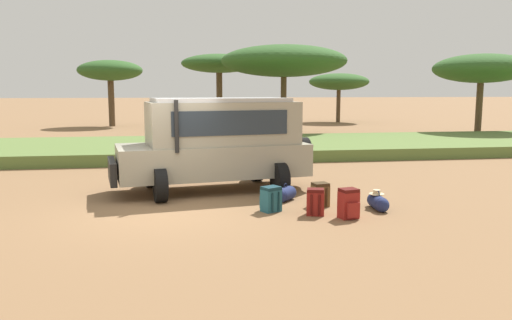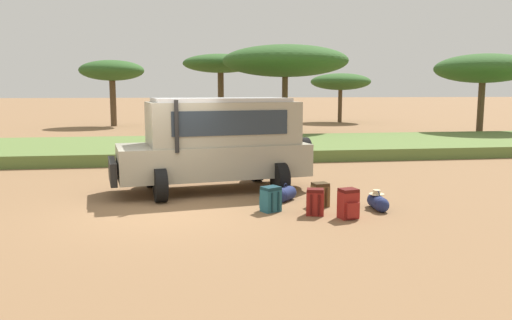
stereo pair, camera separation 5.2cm
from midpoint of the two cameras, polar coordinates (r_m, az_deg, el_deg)
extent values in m
plane|color=olive|center=(11.31, -9.92, -5.65)|extent=(320.00, 320.00, 0.00)
cube|color=#5B7538|center=(21.20, -9.45, 1.34)|extent=(120.00, 7.00, 0.44)
cube|color=gray|center=(13.20, -4.78, 0.03)|extent=(5.14, 2.66, 0.84)
cube|color=gray|center=(13.16, -3.77, 4.27)|extent=(4.06, 2.38, 1.10)
cube|color=#232D38|center=(12.87, -10.37, 3.84)|extent=(0.31, 1.55, 0.77)
cube|color=#232D38|center=(12.28, -2.73, 4.24)|extent=(2.91, 0.51, 0.60)
cube|color=#232D38|center=(14.03, -4.69, 4.69)|extent=(2.91, 0.51, 0.60)
cube|color=#B7B7B7|center=(13.12, -4.01, 6.88)|extent=(3.66, 2.24, 0.10)
cube|color=black|center=(12.89, -15.97, -1.21)|extent=(0.42, 1.62, 0.56)
cylinder|color=black|center=(11.94, -8.93, 3.80)|extent=(0.10, 0.10, 1.25)
cylinder|color=black|center=(12.06, -10.74, -2.87)|extent=(0.40, 0.83, 0.80)
cylinder|color=black|center=(13.95, -11.77, -1.42)|extent=(0.40, 0.83, 0.80)
cylinder|color=black|center=(12.79, 2.89, -2.11)|extent=(0.40, 0.83, 0.80)
cylinder|color=black|center=(14.59, 0.17, -0.84)|extent=(0.40, 0.83, 0.80)
cylinder|color=black|center=(13.99, 5.59, 1.10)|extent=(0.34, 0.76, 0.74)
cube|color=#235B6B|center=(10.96, 1.84, -4.65)|extent=(0.48, 0.44, 0.49)
cube|color=#235B6B|center=(11.12, 1.25, -4.79)|extent=(0.30, 0.20, 0.27)
cube|color=#13323A|center=(10.91, 1.85, -3.24)|extent=(0.47, 0.44, 0.07)
cylinder|color=#13323A|center=(10.78, 2.02, -4.87)|extent=(0.04, 0.04, 0.42)
cylinder|color=#13323A|center=(10.89, 2.75, -4.74)|extent=(0.04, 0.04, 0.42)
cube|color=maroon|center=(10.72, 6.90, -4.95)|extent=(0.42, 0.34, 0.51)
cube|color=maroon|center=(10.89, 6.89, -5.08)|extent=(0.29, 0.15, 0.28)
cube|color=#4D100E|center=(10.66, 6.93, -3.47)|extent=(0.41, 0.35, 0.07)
cylinder|color=#4D100E|center=(10.57, 6.45, -5.13)|extent=(0.04, 0.04, 0.43)
cylinder|color=#4D100E|center=(10.57, 7.36, -5.14)|extent=(0.04, 0.04, 0.43)
cube|color=maroon|center=(10.56, 10.63, -5.08)|extent=(0.43, 0.36, 0.56)
cube|color=maroon|center=(10.42, 11.16, -5.66)|extent=(0.29, 0.14, 0.31)
cube|color=#4D100E|center=(10.49, 10.67, -3.42)|extent=(0.41, 0.37, 0.07)
cylinder|color=#4D100E|center=(10.73, 10.54, -4.86)|extent=(0.04, 0.04, 0.48)
cylinder|color=#4D100E|center=(10.65, 9.78, -4.94)|extent=(0.04, 0.04, 0.48)
cube|color=brown|center=(11.53, 7.47, -4.10)|extent=(0.40, 0.35, 0.48)
cube|color=brown|center=(11.71, 7.07, -4.20)|extent=(0.28, 0.12, 0.27)
cube|color=#3A2A16|center=(11.48, 7.50, -2.77)|extent=(0.38, 0.36, 0.07)
cylinder|color=#3A2A16|center=(11.35, 7.47, -4.29)|extent=(0.04, 0.04, 0.41)
cylinder|color=#3A2A16|center=(11.42, 8.20, -4.23)|extent=(0.04, 0.04, 0.41)
cylinder|color=navy|center=(11.49, 13.88, -4.73)|extent=(0.35, 0.57, 0.32)
sphere|color=navy|center=(11.74, 13.44, -4.44)|extent=(0.31, 0.31, 0.31)
sphere|color=navy|center=(11.24, 14.34, -5.03)|extent=(0.31, 0.31, 0.31)
torus|color=#121834|center=(11.45, 13.91, -3.86)|extent=(0.03, 0.17, 0.16)
cylinder|color=beige|center=(11.55, 13.75, -3.80)|extent=(0.34, 0.34, 0.02)
cylinder|color=beige|center=(11.54, 13.76, -3.56)|extent=(0.17, 0.17, 0.09)
cylinder|color=navy|center=(12.03, 3.50, -3.91)|extent=(0.55, 0.57, 0.33)
sphere|color=navy|center=(12.23, 4.02, -3.71)|extent=(0.32, 0.32, 0.32)
sphere|color=navy|center=(11.83, 2.97, -4.11)|extent=(0.32, 0.32, 0.32)
torus|color=#121834|center=(11.99, 3.51, -3.04)|extent=(0.12, 0.14, 0.16)
cylinder|color=brown|center=(38.03, -15.98, 6.30)|extent=(0.44, 0.44, 3.41)
ellipsoid|color=#2D5623|center=(38.04, -16.11, 9.81)|extent=(4.61, 4.37, 1.47)
cylinder|color=brown|center=(32.67, -3.99, 6.72)|extent=(0.39, 0.39, 3.82)
ellipsoid|color=#2D5623|center=(32.71, -4.03, 10.95)|extent=(4.84, 4.74, 1.19)
cylinder|color=brown|center=(28.64, 3.37, 6.22)|extent=(0.33, 0.33, 3.50)
ellipsoid|color=#2D5623|center=(28.67, 3.41, 11.22)|extent=(7.07, 7.12, 1.77)
cylinder|color=brown|center=(41.60, 9.61, 6.15)|extent=(0.33, 0.33, 2.72)
ellipsoid|color=#2D5623|center=(41.59, 9.68, 8.82)|extent=(4.84, 5.02, 1.35)
cylinder|color=brown|center=(30.24, 24.33, 5.27)|extent=(0.35, 0.35, 3.13)
ellipsoid|color=#2D5623|center=(30.25, 24.58, 9.50)|extent=(5.08, 5.38, 1.57)
camera|label=1|loc=(0.03, -89.87, 0.02)|focal=35.00mm
camera|label=2|loc=(0.03, 90.13, -0.02)|focal=35.00mm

